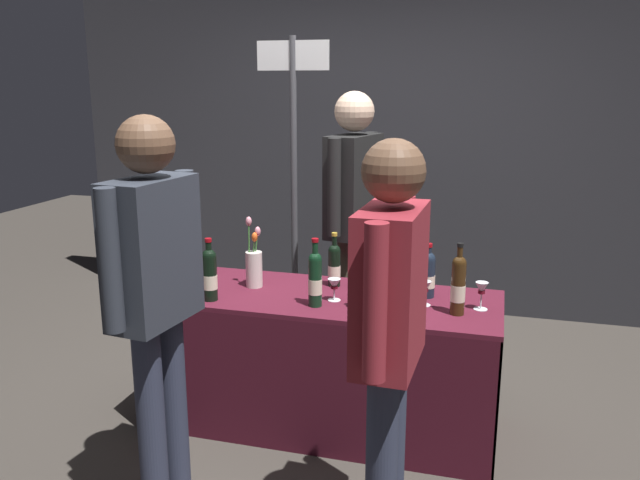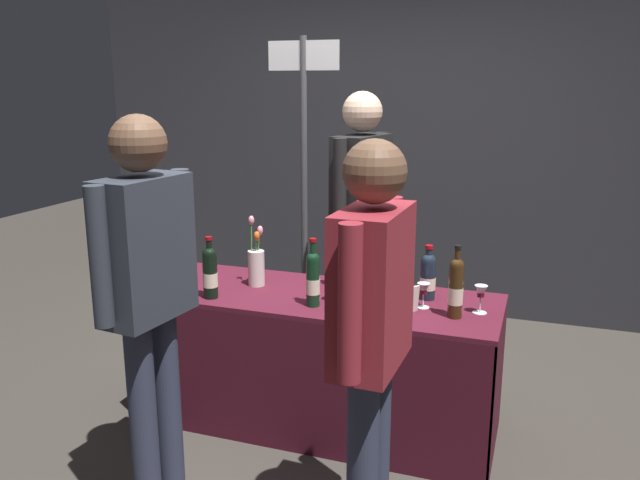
# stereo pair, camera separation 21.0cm
# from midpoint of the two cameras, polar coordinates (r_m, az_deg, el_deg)

# --- Properties ---
(ground_plane) EXTENTS (12.00, 12.00, 0.00)m
(ground_plane) POSITION_cam_midpoint_polar(r_m,az_deg,el_deg) (3.74, 1.67, -15.68)
(ground_plane) COLOR #38332D
(back_partition) EXTENTS (5.41, 0.12, 2.54)m
(back_partition) POSITION_cam_midpoint_polar(r_m,az_deg,el_deg) (5.31, 8.70, 7.47)
(back_partition) COLOR #2D2D33
(back_partition) RESTS_ON ground_plane
(tasting_table) EXTENTS (1.88, 0.68, 0.74)m
(tasting_table) POSITION_cam_midpoint_polar(r_m,az_deg,el_deg) (3.52, 1.73, -8.37)
(tasting_table) COLOR #4C1423
(tasting_table) RESTS_ON ground_plane
(featured_wine_bottle) EXTENTS (0.07, 0.07, 0.30)m
(featured_wine_bottle) POSITION_cam_midpoint_polar(r_m,az_deg,el_deg) (3.55, 3.13, -2.19)
(featured_wine_bottle) COLOR black
(featured_wine_bottle) RESTS_ON tasting_table
(display_bottle_0) EXTENTS (0.08, 0.08, 0.29)m
(display_bottle_0) POSITION_cam_midpoint_polar(r_m,az_deg,el_deg) (3.40, 11.25, -3.10)
(display_bottle_0) COLOR #192333
(display_bottle_0) RESTS_ON tasting_table
(display_bottle_1) EXTENTS (0.08, 0.08, 0.33)m
(display_bottle_1) POSITION_cam_midpoint_polar(r_m,az_deg,el_deg) (3.38, -7.92, -2.80)
(display_bottle_1) COLOR black
(display_bottle_1) RESTS_ON tasting_table
(display_bottle_2) EXTENTS (0.07, 0.07, 0.34)m
(display_bottle_2) POSITION_cam_midpoint_polar(r_m,az_deg,el_deg) (3.16, 5.83, -3.82)
(display_bottle_2) COLOR #192333
(display_bottle_2) RESTS_ON tasting_table
(display_bottle_3) EXTENTS (0.07, 0.07, 0.35)m
(display_bottle_3) POSITION_cam_midpoint_polar(r_m,az_deg,el_deg) (3.23, 1.24, -3.37)
(display_bottle_3) COLOR black
(display_bottle_3) RESTS_ON tasting_table
(display_bottle_4) EXTENTS (0.07, 0.07, 0.36)m
(display_bottle_4) POSITION_cam_midpoint_polar(r_m,az_deg,el_deg) (3.16, 13.76, -4.07)
(display_bottle_4) COLOR #38230F
(display_bottle_4) RESTS_ON tasting_table
(wine_glass_near_vendor) EXTENTS (0.07, 0.07, 0.14)m
(wine_glass_near_vendor) POSITION_cam_midpoint_polar(r_m,az_deg,el_deg) (3.27, 15.80, -4.54)
(wine_glass_near_vendor) COLOR silver
(wine_glass_near_vendor) RESTS_ON tasting_table
(wine_glass_mid) EXTENTS (0.07, 0.07, 0.12)m
(wine_glass_mid) POSITION_cam_midpoint_polar(r_m,az_deg,el_deg) (3.33, 2.98, -4.04)
(wine_glass_mid) COLOR silver
(wine_glass_mid) RESTS_ON tasting_table
(wine_glass_near_taster) EXTENTS (0.06, 0.06, 0.13)m
(wine_glass_near_taster) POSITION_cam_midpoint_polar(r_m,az_deg,el_deg) (3.28, 10.93, -4.38)
(wine_glass_near_taster) COLOR silver
(wine_glass_near_taster) RESTS_ON tasting_table
(flower_vase) EXTENTS (0.09, 0.09, 0.39)m
(flower_vase) POSITION_cam_midpoint_polar(r_m,az_deg,el_deg) (3.57, -3.96, -2.17)
(flower_vase) COLOR silver
(flower_vase) RESTS_ON tasting_table
(brochure_stand) EXTENTS (0.10, 0.12, 0.13)m
(brochure_stand) POSITION_cam_midpoint_polar(r_m,az_deg,el_deg) (3.19, 9.60, -5.31)
(brochure_stand) COLOR silver
(brochure_stand) RESTS_ON tasting_table
(vendor_presenter) EXTENTS (0.30, 0.60, 1.79)m
(vendor_presenter) POSITION_cam_midpoint_polar(r_m,az_deg,el_deg) (4.07, 5.10, 3.09)
(vendor_presenter) COLOR #4C4233
(vendor_presenter) RESTS_ON ground_plane
(taster_foreground_right) EXTENTS (0.23, 0.59, 1.65)m
(taster_foreground_right) POSITION_cam_midpoint_polar(r_m,az_deg,el_deg) (2.39, 7.11, -7.13)
(taster_foreground_right) COLOR #2D3347
(taster_foreground_right) RESTS_ON ground_plane
(taster_foreground_left) EXTENTS (0.26, 0.59, 1.72)m
(taster_foreground_left) POSITION_cam_midpoint_polar(r_m,az_deg,el_deg) (2.81, -12.95, -3.19)
(taster_foreground_left) COLOR #2D3347
(taster_foreground_left) RESTS_ON ground_plane
(booth_signpost) EXTENTS (0.48, 0.04, 2.13)m
(booth_signpost) POSITION_cam_midpoint_polar(r_m,az_deg,el_deg) (4.34, -0.02, 6.70)
(booth_signpost) COLOR #47474C
(booth_signpost) RESTS_ON ground_plane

